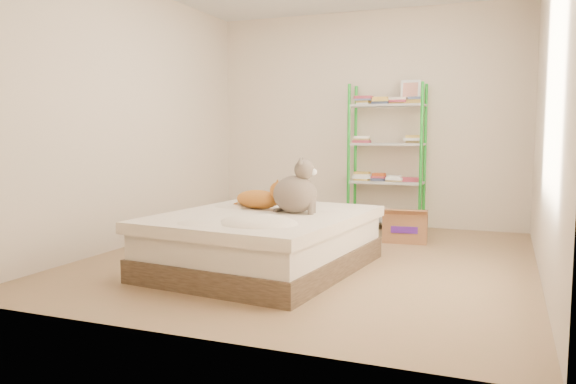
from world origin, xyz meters
The scene contains 7 objects.
room centered at (0.00, 0.00, 1.30)m, with size 3.81×4.21×2.61m.
bed centered at (-0.24, -0.50, 0.24)m, with size 1.67×1.99×0.47m.
orange_cat centered at (-0.40, -0.26, 0.57)m, with size 0.51×0.28×0.21m, color #BF6B24, non-canonical shape.
grey_cat centered at (0.00, -0.40, 0.69)m, with size 0.33×0.40×0.45m, color gray, non-canonical shape.
shelf_unit centered at (0.30, 1.88, 0.86)m, with size 0.88×0.36×1.74m.
cardboard_box centered at (0.66, 1.14, 0.16)m, with size 0.48×0.47×0.36m.
white_bin centered at (-1.29, 1.85, 0.18)m, with size 0.35×0.32×0.36m.
Camera 1 is at (1.62, -4.71, 1.13)m, focal length 35.00 mm.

